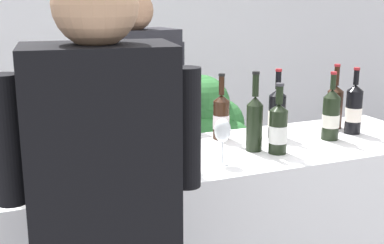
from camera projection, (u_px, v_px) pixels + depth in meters
The scene contains 16 objects.
wall_back at pixel (72, 28), 4.47m from camera, with size 8.00×0.10×2.80m, color white.
wine_bottle_0 at pixel (277, 114), 2.51m from camera, with size 0.08×0.08×0.34m.
wine_bottle_1 at pixel (255, 121), 2.29m from camera, with size 0.07×0.07×0.36m.
wine_bottle_2 at pixel (331, 115), 2.47m from camera, with size 0.08×0.08×0.33m.
wine_bottle_3 at pixel (221, 117), 2.49m from camera, with size 0.08×0.08×0.32m.
wine_bottle_4 at pixel (180, 139), 2.09m from camera, with size 0.07×0.07×0.32m.
wine_bottle_5 at pixel (19, 160), 1.81m from camera, with size 0.08×0.08×0.35m.
wine_bottle_6 at pixel (335, 105), 2.69m from camera, with size 0.08×0.08×0.34m.
wine_bottle_7 at pixel (131, 139), 2.10m from camera, with size 0.07×0.07×0.32m.
wine_bottle_9 at pixel (354, 109), 2.58m from camera, with size 0.08×0.08×0.33m.
wine_bottle_10 at pixel (278, 128), 2.26m from camera, with size 0.08×0.08×0.31m.
wine_bottle_11 at pixel (93, 142), 2.03m from camera, with size 0.07×0.07×0.32m.
wine_glass at pixel (223, 132), 2.12m from camera, with size 0.08×0.08×0.19m.
ice_bucket at pixel (34, 134), 2.15m from camera, with size 0.24×0.24×0.24m.
person_server at pixel (137, 154), 2.83m from camera, with size 0.60×0.32×1.71m.
potted_shrub at pixel (212, 135), 3.70m from camera, with size 0.57×0.54×1.13m.
Camera 1 is at (-0.79, -1.99, 1.70)m, focal length 48.28 mm.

